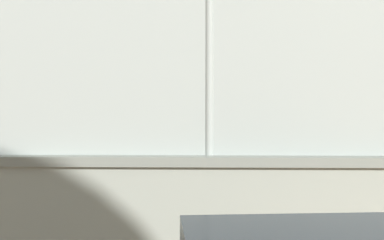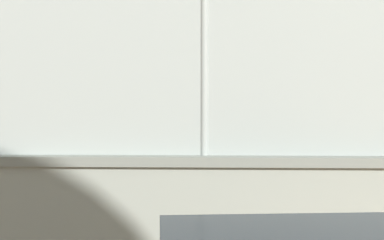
% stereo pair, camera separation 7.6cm
% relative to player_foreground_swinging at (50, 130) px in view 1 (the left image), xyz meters
% --- Properties ---
extents(ground_plane, '(260.00, 260.00, 0.00)m').
position_rel_player_foreground_swinging_xyz_m(ground_plane, '(-5.05, -3.85, -0.86)').
color(ground_plane, tan).
extents(player_foreground_swinging, '(0.71, 1.16, 1.47)m').
position_rel_player_foreground_swinging_xyz_m(player_foreground_swinging, '(0.00, 0.00, 0.00)').
color(player_foreground_swinging, '#591919').
rests_on(player_foreground_swinging, ground_plane).
extents(player_crossing_court, '(0.71, 1.23, 1.56)m').
position_rel_player_foreground_swinging_xyz_m(player_crossing_court, '(-4.14, 0.96, 0.06)').
color(player_crossing_court, '#B2B2B2').
rests_on(player_crossing_court, ground_plane).
extents(sports_ball, '(0.08, 0.08, 0.08)m').
position_rel_player_foreground_swinging_xyz_m(sports_ball, '(0.80, 1.06, 0.45)').
color(sports_ball, orange).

